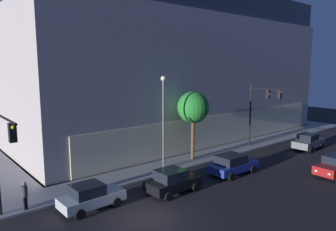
{
  "coord_description": "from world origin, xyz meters",
  "views": [
    {
      "loc": [
        -10.22,
        -14.26,
        8.87
      ],
      "look_at": [
        5.15,
        4.18,
        5.17
      ],
      "focal_mm": 33.81,
      "sensor_mm": 36.0,
      "label": 1
    }
  ],
  "objects": [
    {
      "name": "traffic_light_far_corner",
      "position": [
        18.84,
        5.06,
        4.98
      ],
      "size": [
        0.37,
        3.83,
        6.98
      ],
      "color": "black",
      "rests_on": "sidewalk_corner"
    },
    {
      "name": "car_blue",
      "position": [
        10.19,
        1.86,
        0.84
      ],
      "size": [
        4.56,
        2.25,
        1.66
      ],
      "color": "navy",
      "rests_on": "ground"
    },
    {
      "name": "sidewalk_tree",
      "position": [
        10.48,
        6.88,
        5.07
      ],
      "size": [
        3.01,
        3.01,
        6.47
      ],
      "color": "brown",
      "rests_on": "sidewalk_corner"
    },
    {
      "name": "car_grey",
      "position": [
        22.83,
        1.66,
        0.88
      ],
      "size": [
        4.27,
        2.14,
        1.75
      ],
      "color": "slate",
      "rests_on": "ground"
    },
    {
      "name": "car_red",
      "position": [
        16.58,
        -3.79,
        0.84
      ],
      "size": [
        4.3,
        2.07,
        1.63
      ],
      "color": "maroon",
      "rests_on": "ground"
    },
    {
      "name": "street_lamp_sidewalk",
      "position": [
        6.55,
        6.48,
        5.16
      ],
      "size": [
        0.44,
        0.44,
        7.98
      ],
      "color": "slate",
      "rests_on": "sidewalk_corner"
    },
    {
      "name": "car_silver",
      "position": [
        -1.88,
        3.38,
        0.81
      ],
      "size": [
        4.06,
        2.1,
        1.63
      ],
      "color": "#B7BABF",
      "rests_on": "ground"
    },
    {
      "name": "sidewalk_corner",
      "position": [
        0.0,
        35.2,
        0.07
      ],
      "size": [
        80.0,
        60.0,
        0.15
      ],
      "primitive_type": "cube",
      "color": "gray",
      "rests_on": "ground"
    },
    {
      "name": "traffic_light_near_corner",
      "position": [
        -6.55,
        4.12,
        4.63
      ],
      "size": [
        0.32,
        5.33,
        6.57
      ],
      "color": "black",
      "rests_on": "sidewalk_corner"
    },
    {
      "name": "pedestrian_waiting",
      "position": [
        -5.19,
        5.52,
        1.21
      ],
      "size": [
        0.36,
        0.36,
        1.79
      ],
      "color": "black",
      "rests_on": "sidewalk_corner"
    },
    {
      "name": "ground_plane",
      "position": [
        0.0,
        0.0,
        0.0
      ],
      "size": [
        120.0,
        120.0,
        0.0
      ],
      "primitive_type": "plane",
      "color": "black"
    },
    {
      "name": "car_black",
      "position": [
        3.81,
        2.07,
        0.84
      ],
      "size": [
        4.08,
        2.14,
        1.7
      ],
      "color": "black",
      "rests_on": "ground"
    },
    {
      "name": "modern_building",
      "position": [
        16.73,
        23.84,
        8.75
      ],
      "size": [
        39.76,
        30.93,
        17.66
      ],
      "color": "#4C4C51",
      "rests_on": "ground"
    }
  ]
}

